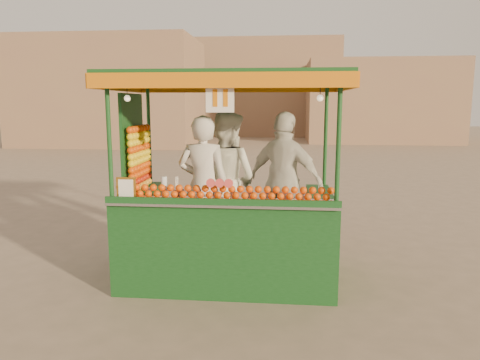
# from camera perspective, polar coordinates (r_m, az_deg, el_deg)

# --- Properties ---
(ground) EXTENTS (90.00, 90.00, 0.00)m
(ground) POSITION_cam_1_polar(r_m,az_deg,el_deg) (6.40, -4.13, -12.02)
(ground) COLOR #766654
(ground) RESTS_ON ground
(building_left) EXTENTS (10.00, 6.00, 6.00)m
(building_left) POSITION_cam_1_polar(r_m,az_deg,el_deg) (27.75, -15.94, 10.51)
(building_left) COLOR #85684C
(building_left) RESTS_ON ground
(building_right) EXTENTS (9.00, 6.00, 5.00)m
(building_right) POSITION_cam_1_polar(r_m,az_deg,el_deg) (30.46, 17.07, 9.40)
(building_right) COLOR #85684C
(building_right) RESTS_ON ground
(building_center) EXTENTS (14.00, 7.00, 7.00)m
(building_center) POSITION_cam_1_polar(r_m,az_deg,el_deg) (36.01, 0.71, 11.36)
(building_center) COLOR #85684C
(building_center) RESTS_ON ground
(juice_cart) EXTENTS (3.01, 1.95, 2.73)m
(juice_cart) POSITION_cam_1_polar(r_m,az_deg,el_deg) (6.03, -2.19, -4.50)
(juice_cart) COLOR #103B14
(juice_cart) RESTS_ON ground
(vendor_left) EXTENTS (0.72, 0.50, 1.89)m
(vendor_left) POSITION_cam_1_polar(r_m,az_deg,el_deg) (6.12, -4.62, -0.72)
(vendor_left) COLOR beige
(vendor_left) RESTS_ON ground
(vendor_middle) EXTENTS (1.18, 1.10, 1.93)m
(vendor_middle) POSITION_cam_1_polar(r_m,az_deg,el_deg) (6.47, -1.72, 0.07)
(vendor_middle) COLOR white
(vendor_middle) RESTS_ON ground
(vendor_right) EXTENTS (1.22, 0.95, 1.93)m
(vendor_right) POSITION_cam_1_polar(r_m,az_deg,el_deg) (6.30, 5.64, -0.24)
(vendor_right) COLOR silver
(vendor_right) RESTS_ON ground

